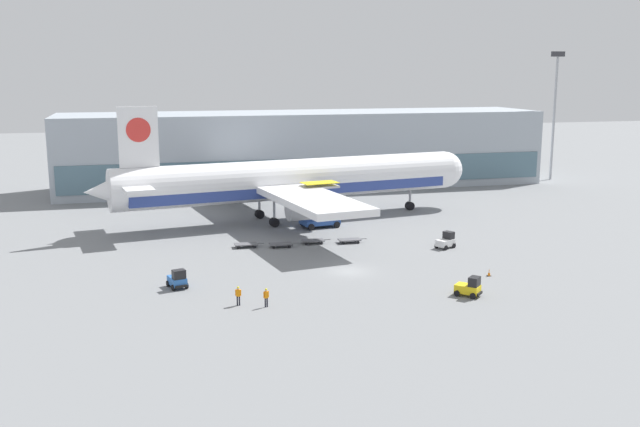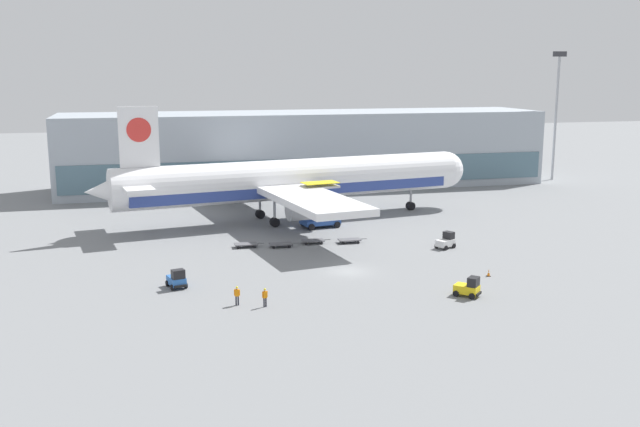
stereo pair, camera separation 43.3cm
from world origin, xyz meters
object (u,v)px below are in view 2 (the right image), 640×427
Objects in this scene: baggage_dolly_third at (313,241)px; traffic_cone_near at (489,273)px; ground_crew_far at (237,294)px; light_mast at (556,107)px; baggage_tug_mid at (468,288)px; ground_crew_near at (265,296)px; baggage_dolly_trail at (350,240)px; baggage_tug_foreground at (446,241)px; baggage_dolly_lead at (246,244)px; scissor_lift_loader at (320,211)px; baggage_tug_far at (177,279)px; baggage_dolly_second at (281,244)px; airplane_main at (289,181)px.

baggage_dolly_third is 23.94m from traffic_cone_near.
light_mast is at bearing -119.71° from ground_crew_far.
baggage_tug_mid is 1.49× the size of ground_crew_far.
light_mast is 14.07× the size of ground_crew_near.
baggage_tug_mid is 3.53× the size of traffic_cone_near.
baggage_dolly_trail is (-4.94, 23.96, -0.49)m from baggage_tug_mid.
ground_crew_far is at bearing -179.30° from baggage_tug_foreground.
baggage_dolly_lead is 8.56m from baggage_dolly_third.
ground_crew_near is (-1.62, -23.19, 0.68)m from baggage_dolly_lead.
light_mast reaches higher than scissor_lift_loader.
baggage_tug_far is 19.48m from baggage_dolly_second.
airplane_main reaches higher than baggage_tug_foreground.
baggage_tug_mid reaches higher than baggage_dolly_third.
baggage_tug_far is 0.73× the size of baggage_dolly_second.
baggage_tug_foreground is (12.15, -15.66, -1.48)m from scissor_lift_loader.
baggage_tug_foreground is 3.63× the size of traffic_cone_near.
baggage_tug_mid and baggage_tug_far have the same top height.
baggage_tug_far reaches higher than ground_crew_far.
airplane_main is at bearing 98.04° from baggage_tug_foreground.
light_mast is 9.30× the size of baggage_tug_far.
baggage_dolly_second is at bearing -167.76° from baggage_dolly_third.
light_mast is at bearing 32.31° from baggage_dolly_lead.
airplane_main is at bearing -123.47° from ground_crew_near.
scissor_lift_loader is 35.13m from ground_crew_far.
baggage_tug_far is at bearing -130.08° from airplane_main.
light_mast reaches higher than ground_crew_far.
scissor_lift_loader is 12.90m from baggage_dolly_second.
scissor_lift_loader is 8.18× the size of traffic_cone_near.
baggage_dolly_trail is (-55.21, -42.13, -14.15)m from light_mast.
ground_crew_far reaches higher than traffic_cone_near.
ground_crew_near is at bearing -137.39° from light_mast.
scissor_lift_loader is 2.32× the size of baggage_tug_mid.
scissor_lift_loader reaches higher than ground_crew_near.
baggage_dolly_lead is 23.26m from ground_crew_near.
traffic_cone_near is (32.50, -3.97, -0.50)m from baggage_tug_far.
airplane_main is 20.52× the size of baggage_tug_foreground.
scissor_lift_loader reaches higher than baggage_dolly_second.
baggage_tug_mid is 0.74× the size of baggage_dolly_trail.
baggage_tug_foreground reaches higher than ground_crew_near.
baggage_dolly_second is at bearing -123.30° from ground_crew_near.
baggage_dolly_lead is at bearing 167.80° from baggage_dolly_second.
ground_crew_far is at bearing -118.13° from airplane_main.
baggage_dolly_trail is (-10.83, 5.52, -0.49)m from baggage_tug_foreground.
baggage_dolly_third is at bearing -98.93° from airplane_main.
baggage_dolly_third is 2.06× the size of ground_crew_near.
traffic_cone_near is at bearing 67.51° from baggage_tug_far.
baggage_tug_mid reaches higher than baggage_dolly_second.
baggage_tug_foreground is at bearing -61.43° from scissor_lift_loader.
scissor_lift_loader is (-56.53, -31.98, -12.19)m from light_mast.
baggage_dolly_second and baggage_dolly_third have the same top height.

